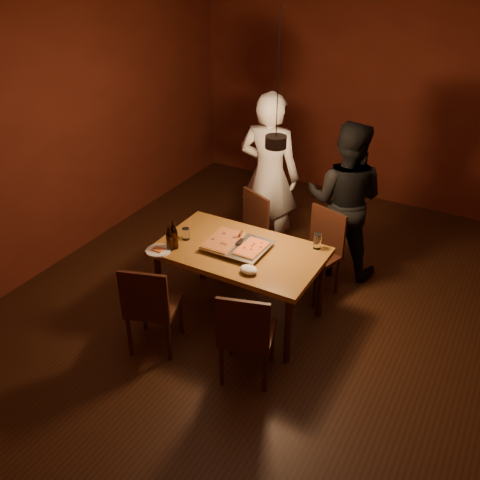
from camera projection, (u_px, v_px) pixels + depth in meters
The scene contains 19 objects.
room_shell at pixel (274, 181), 4.58m from camera, with size 6.00×6.00×6.00m.
dining_table at pixel (240, 256), 4.89m from camera, with size 1.50×0.90×0.75m.
chair_far_left at pixel (248, 227), 5.66m from camera, with size 0.56×0.56×0.49m.
chair_far_right at pixel (320, 245), 5.33m from camera, with size 0.53×0.53×0.49m.
chair_near_left at pixel (149, 301), 4.53m from camera, with size 0.53×0.53×0.49m.
chair_near_right at pixel (246, 329), 4.22m from camera, with size 0.53×0.53×0.49m.
pizza_tray at pixel (237, 246), 4.85m from camera, with size 0.55×0.45×0.05m, color silver.
pizza_meat at pixel (224, 240), 4.89m from camera, with size 0.27×0.42×0.02m, color maroon.
pizza_cheese at pixel (251, 248), 4.77m from camera, with size 0.21×0.34×0.02m, color gold.
spatula at pixel (238, 241), 4.86m from camera, with size 0.09×0.24×0.04m, color silver, non-canonical shape.
beer_bottle_a at pixel (170, 238), 4.79m from camera, with size 0.06×0.06×0.24m.
beer_bottle_b at pixel (174, 235), 4.81m from camera, with size 0.07×0.07×0.27m.
water_glass_left at pixel (186, 234), 4.99m from camera, with size 0.07×0.07×0.11m, color silver.
water_glass_right at pixel (317, 241), 4.83m from camera, with size 0.07×0.07×0.15m, color silver.
plate_slice at pixel (158, 251), 4.82m from camera, with size 0.23×0.23×0.03m.
napkin at pixel (249, 270), 4.51m from camera, with size 0.16×0.12×0.07m, color white.
diner_white at pixel (269, 175), 5.86m from camera, with size 0.68×0.44×1.85m, color silver.
diner_dark at pixel (345, 200), 5.52m from camera, with size 0.82×0.64×1.68m, color black.
pendant_lamp at pixel (276, 141), 4.40m from camera, with size 0.18×0.18×1.10m.
Camera 1 is at (1.79, -3.82, 3.29)m, focal length 40.00 mm.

